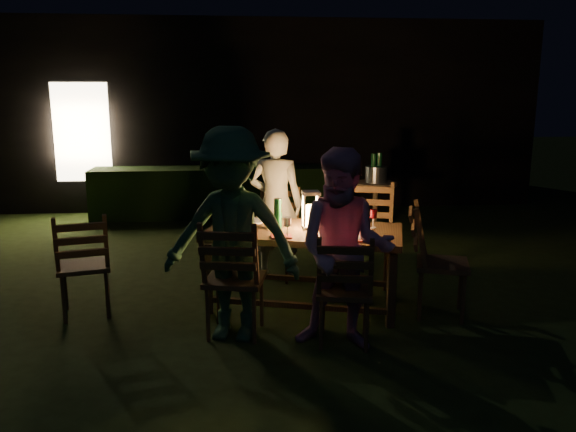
{
  "coord_description": "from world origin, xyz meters",
  "views": [
    {
      "loc": [
        -0.35,
        -5.37,
        1.96
      ],
      "look_at": [
        0.17,
        -0.13,
        0.81
      ],
      "focal_mm": 35.0,
      "sensor_mm": 36.0,
      "label": 1
    }
  ],
  "objects": [
    {
      "name": "garden_envelope",
      "position": [
        -0.01,
        6.15,
        1.58
      ],
      "size": [
        40.0,
        40.0,
        3.2
      ],
      "color": "black",
      "rests_on": "ground"
    },
    {
      "name": "dining_table",
      "position": [
        0.3,
        -0.38,
        0.67
      ],
      "size": [
        1.95,
        1.36,
        0.74
      ],
      "rotation": [
        0.0,
        0.0,
        -0.29
      ],
      "color": "#432916",
      "rests_on": "ground"
    },
    {
      "name": "chair_near_left",
      "position": [
        -0.35,
        -0.99,
        0.31
      ],
      "size": [
        0.56,
        0.58,
        1.04
      ],
      "rotation": [
        0.0,
        0.0,
        -0.22
      ],
      "color": "#432916",
      "rests_on": "ground"
    },
    {
      "name": "chair_near_right",
      "position": [
        0.51,
        -1.25,
        0.29
      ],
      "size": [
        0.51,
        0.54,
        0.96
      ],
      "rotation": [
        0.0,
        0.0,
        -0.2
      ],
      "color": "#432916",
      "rests_on": "ground"
    },
    {
      "name": "chair_far_left",
      "position": [
        0.09,
        0.49,
        0.3
      ],
      "size": [
        0.59,
        0.61,
        1.0
      ],
      "rotation": [
        0.0,
        0.0,
        2.78
      ],
      "color": "#432916",
      "rests_on": "ground"
    },
    {
      "name": "chair_far_right",
      "position": [
        1.05,
        0.2,
        0.33
      ],
      "size": [
        0.62,
        0.65,
        1.08
      ],
      "rotation": [
        0.0,
        0.0,
        2.82
      ],
      "color": "#432916",
      "rests_on": "ground"
    },
    {
      "name": "chair_end",
      "position": [
        1.47,
        -0.74,
        0.32
      ],
      "size": [
        0.63,
        0.6,
        1.05
      ],
      "rotation": [
        0.0,
        0.0,
        -1.9
      ],
      "color": "#432916",
      "rests_on": "ground"
    },
    {
      "name": "chair_spare",
      "position": [
        -1.69,
        -0.43,
        0.3
      ],
      "size": [
        0.54,
        0.57,
        0.99
      ],
      "rotation": [
        0.0,
        0.0,
        0.24
      ],
      "color": "#432916",
      "rests_on": "ground"
    },
    {
      "name": "person_house_side",
      "position": [
        0.1,
        0.53,
        0.81
      ],
      "size": [
        0.67,
        0.54,
        1.61
      ],
      "primitive_type": "imported",
      "rotation": [
        0.0,
        0.0,
        2.85
      ],
      "color": "beige",
      "rests_on": "ground"
    },
    {
      "name": "person_opp_right",
      "position": [
        0.49,
        -1.3,
        0.79
      ],
      "size": [
        0.9,
        0.79,
        1.57
      ],
      "primitive_type": "imported",
      "rotation": [
        0.0,
        0.0,
        -0.29
      ],
      "color": "#C788AA",
      "rests_on": "ground"
    },
    {
      "name": "person_opp_left",
      "position": [
        -0.37,
        -1.04,
        0.86
      ],
      "size": [
        1.25,
        0.93,
        1.72
      ],
      "primitive_type": "imported",
      "rotation": [
        0.0,
        0.0,
        -0.29
      ],
      "color": "#2B5735",
      "rests_on": "ground"
    },
    {
      "name": "lantern",
      "position": [
        0.36,
        -0.35,
        0.9
      ],
      "size": [
        0.16,
        0.16,
        0.35
      ],
      "color": "white",
      "rests_on": "dining_table"
    },
    {
      "name": "plate_far_left",
      "position": [
        -0.17,
        -0.01,
        0.75
      ],
      "size": [
        0.25,
        0.25,
        0.01
      ],
      "primitive_type": "cylinder",
      "color": "white",
      "rests_on": "dining_table"
    },
    {
      "name": "plate_near_left",
      "position": [
        -0.29,
        -0.43,
        0.75
      ],
      "size": [
        0.25,
        0.25,
        0.01
      ],
      "primitive_type": "cylinder",
      "color": "white",
      "rests_on": "dining_table"
    },
    {
      "name": "plate_far_right",
      "position": [
        0.79,
        -0.3,
        0.75
      ],
      "size": [
        0.25,
        0.25,
        0.01
      ],
      "primitive_type": "cylinder",
      "color": "white",
      "rests_on": "dining_table"
    },
    {
      "name": "plate_near_right",
      "position": [
        0.66,
        -0.72,
        0.75
      ],
      "size": [
        0.25,
        0.25,
        0.01
      ],
      "primitive_type": "cylinder",
      "color": "white",
      "rests_on": "dining_table"
    },
    {
      "name": "wineglass_a",
      "position": [
        0.09,
        -0.03,
        0.83
      ],
      "size": [
        0.06,
        0.06,
        0.18
      ],
      "primitive_type": null,
      "color": "#59070F",
      "rests_on": "dining_table"
    },
    {
      "name": "wineglass_b",
      "position": [
        -0.43,
        -0.29,
        0.83
      ],
      "size": [
        0.06,
        0.06,
        0.18
      ],
      "primitive_type": null,
      "color": "#59070F",
      "rests_on": "dining_table"
    },
    {
      "name": "wineglass_c",
      "position": [
        0.5,
        -0.74,
        0.83
      ],
      "size": [
        0.06,
        0.06,
        0.18
      ],
      "primitive_type": null,
      "color": "#59070F",
      "rests_on": "dining_table"
    },
    {
      "name": "wineglass_d",
      "position": [
        0.94,
        -0.39,
        0.83
      ],
      "size": [
        0.06,
        0.06,
        0.18
      ],
      "primitive_type": null,
      "color": "#59070F",
      "rests_on": "dining_table"
    },
    {
      "name": "wineglass_e",
      "position": [
        0.12,
        -0.64,
        0.83
      ],
      "size": [
        0.06,
        0.06,
        0.18
      ],
      "primitive_type": null,
      "color": "silver",
      "rests_on": "dining_table"
    },
    {
      "name": "bottle_table",
      "position": [
        0.06,
        -0.31,
        0.88
      ],
      "size": [
        0.07,
        0.07,
        0.28
      ],
      "primitive_type": "cylinder",
      "color": "#0F471E",
      "rests_on": "dining_table"
    },
    {
      "name": "napkin_left",
      "position": [
        0.06,
        -0.64,
        0.74
      ],
      "size": [
        0.18,
        0.14,
        0.01
      ],
      "primitive_type": "cube",
      "color": "red",
      "rests_on": "dining_table"
    },
    {
      "name": "napkin_right",
      "position": [
        0.74,
        -0.83,
        0.74
      ],
      "size": [
        0.18,
        0.14,
        0.01
      ],
      "primitive_type": "cube",
      "color": "red",
      "rests_on": "dining_table"
    },
    {
      "name": "phone",
      "position": [
        -0.38,
        -0.49,
        0.74
      ],
      "size": [
        0.14,
        0.07,
        0.01
      ],
      "primitive_type": "cube",
      "color": "black",
      "rests_on": "dining_table"
    },
    {
      "name": "side_table",
      "position": [
        1.6,
        2.08,
        0.69
      ],
      "size": [
        0.58,
        0.58,
        0.78
      ],
      "color": "#8E6A47",
      "rests_on": "ground"
    },
    {
      "name": "ice_bucket",
      "position": [
        1.6,
        2.08,
        0.89
      ],
      "size": [
        0.3,
        0.3,
        0.22
      ],
      "primitive_type": "cylinder",
      "color": "#A5A8AD",
      "rests_on": "side_table"
    },
    {
      "name": "bottle_bucket_a",
      "position": [
        1.55,
        2.04,
        0.94
      ],
      "size": [
        0.07,
        0.07,
        0.32
      ],
      "primitive_type": "cylinder",
      "color": "#0F471E",
      "rests_on": "side_table"
    },
    {
      "name": "bottle_bucket_b",
      "position": [
        1.65,
        2.12,
        0.94
      ],
      "size": [
        0.07,
        0.07,
        0.32
      ],
      "primitive_type": "cylinder",
      "color": "#0F471E",
      "rests_on": "side_table"
    }
  ]
}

